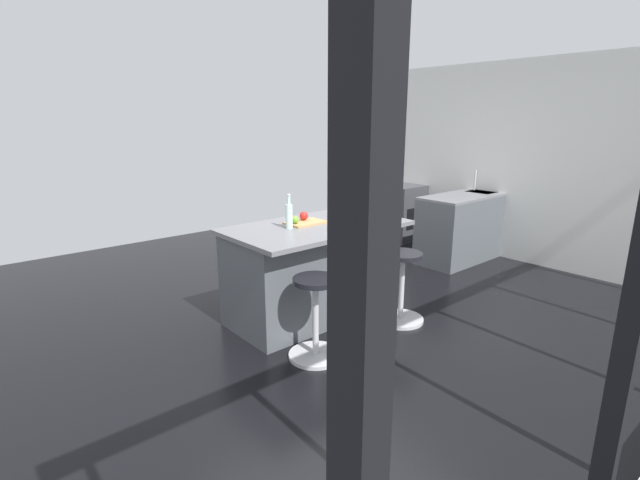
# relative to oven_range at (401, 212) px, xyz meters

# --- Properties ---
(ground_plane) EXTENTS (7.66, 7.66, 0.00)m
(ground_plane) POSITION_rel_oven_range_xyz_m (2.60, 1.32, -0.43)
(ground_plane) COLOR black
(interior_partition_left) EXTENTS (0.12, 5.90, 2.61)m
(interior_partition_left) POSITION_rel_oven_range_xyz_m (-0.35, 1.32, 0.87)
(interior_partition_left) COLOR silver
(interior_partition_left) RESTS_ON ground_plane
(sink_cabinet) EXTENTS (1.84, 0.60, 1.17)m
(sink_cabinet) POSITION_rel_oven_range_xyz_m (-0.00, 1.27, 0.02)
(sink_cabinet) COLOR #4C5156
(sink_cabinet) RESTS_ON ground_plane
(oven_range) EXTENTS (0.60, 0.61, 0.86)m
(oven_range) POSITION_rel_oven_range_xyz_m (0.00, 0.00, 0.00)
(oven_range) COLOR #38383D
(oven_range) RESTS_ON ground_plane
(kitchen_island) EXTENTS (1.69, 0.96, 0.91)m
(kitchen_island) POSITION_rel_oven_range_xyz_m (2.95, 1.37, 0.03)
(kitchen_island) COLOR #4C5156
(kitchen_island) RESTS_ON ground_plane
(stool_by_window) EXTENTS (0.44, 0.44, 0.68)m
(stool_by_window) POSITION_rel_oven_range_xyz_m (2.42, 2.02, -0.11)
(stool_by_window) COLOR #B7B7BC
(stool_by_window) RESTS_ON ground_plane
(stool_middle) EXTENTS (0.44, 0.44, 0.68)m
(stool_middle) POSITION_rel_oven_range_xyz_m (3.48, 2.02, -0.11)
(stool_middle) COLOR #B7B7BC
(stool_middle) RESTS_ON ground_plane
(cutting_board) EXTENTS (0.36, 0.24, 0.02)m
(cutting_board) POSITION_rel_oven_range_xyz_m (3.00, 1.31, 0.49)
(cutting_board) COLOR tan
(cutting_board) RESTS_ON kitchen_island
(apple_green) EXTENTS (0.07, 0.07, 0.07)m
(apple_green) POSITION_rel_oven_range_xyz_m (3.13, 1.31, 0.54)
(apple_green) COLOR #609E2D
(apple_green) RESTS_ON cutting_board
(apple_red) EXTENTS (0.08, 0.08, 0.08)m
(apple_red) POSITION_rel_oven_range_xyz_m (2.97, 1.25, 0.54)
(apple_red) COLOR red
(apple_red) RESTS_ON cutting_board
(water_bottle) EXTENTS (0.06, 0.06, 0.31)m
(water_bottle) POSITION_rel_oven_range_xyz_m (3.24, 1.37, 0.61)
(water_bottle) COLOR silver
(water_bottle) RESTS_ON kitchen_island
(fruit_bowl) EXTENTS (0.21, 0.21, 0.07)m
(fruit_bowl) POSITION_rel_oven_range_xyz_m (2.33, 1.34, 0.52)
(fruit_bowl) COLOR #334C6B
(fruit_bowl) RESTS_ON kitchen_island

